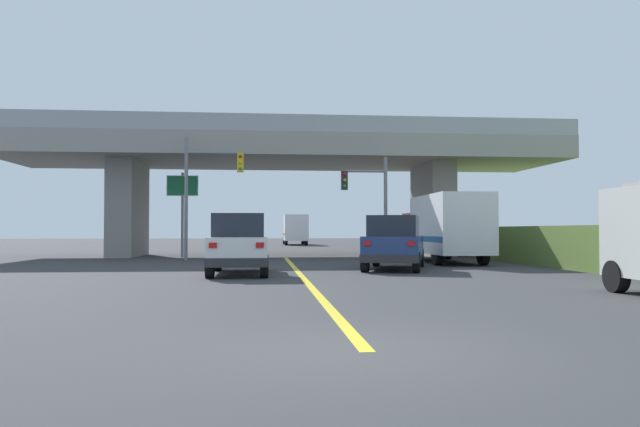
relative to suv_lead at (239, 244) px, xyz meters
name	(u,v)px	position (x,y,z in m)	size (l,w,h in m)	color
ground	(284,256)	(2.04, 15.31, -1.01)	(160.00, 160.00, 0.00)	#353538
overpass_bridge	(284,163)	(2.04, 15.31, 4.42)	(31.70, 8.63, 7.54)	gray
lane_divider_stripe	(301,275)	(2.04, -0.54, -1.01)	(0.20, 25.94, 0.01)	yellow
suv_lead	(239,244)	(0.00, 0.00, 0.00)	(1.93, 4.65, 2.02)	silver
suv_crossing	(394,243)	(5.74, 2.01, 0.00)	(3.31, 5.17, 2.02)	navy
box_truck	(445,227)	(9.15, 6.74, 0.60)	(2.33, 7.51, 3.05)	red
traffic_signal_nearside	(371,196)	(6.29, 10.23, 2.24)	(2.38, 0.36, 5.23)	slate
traffic_signal_farside	(205,183)	(-2.09, 10.16, 2.83)	(2.92, 0.36, 6.14)	slate
highway_sign	(182,194)	(-3.63, 13.75, 2.46)	(1.73, 0.17, 4.68)	slate
semi_truck_distant	(295,229)	(4.15, 42.56, 0.60)	(2.33, 7.37, 3.05)	red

